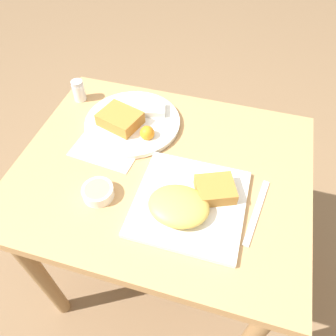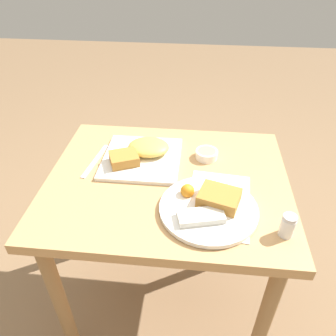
# 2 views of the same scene
# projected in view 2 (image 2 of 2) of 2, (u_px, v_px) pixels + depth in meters

# --- Properties ---
(ground_plane) EXTENTS (8.00, 8.00, 0.00)m
(ground_plane) POSITION_uv_depth(u_px,v_px,m) (168.00, 295.00, 1.55)
(ground_plane) COLOR #846647
(dining_table) EXTENTS (0.83, 0.67, 0.71)m
(dining_table) POSITION_uv_depth(u_px,v_px,m) (167.00, 202.00, 1.19)
(dining_table) COLOR tan
(dining_table) RESTS_ON ground_plane
(menu_card) EXTENTS (0.22, 0.32, 0.00)m
(menu_card) POSITION_uv_depth(u_px,v_px,m) (218.00, 203.00, 1.02)
(menu_card) COLOR beige
(menu_card) RESTS_ON dining_table
(plate_square_near) EXTENTS (0.28, 0.28, 0.06)m
(plate_square_near) POSITION_uv_depth(u_px,v_px,m) (142.00, 154.00, 1.20)
(plate_square_near) COLOR white
(plate_square_near) RESTS_ON dining_table
(plate_oval_far) EXTENTS (0.30, 0.30, 0.05)m
(plate_oval_far) POSITION_uv_depth(u_px,v_px,m) (209.00, 206.00, 0.99)
(plate_oval_far) COLOR white
(plate_oval_far) RESTS_ON menu_card
(sauce_ramekin) EXTENTS (0.08, 0.08, 0.03)m
(sauce_ramekin) POSITION_uv_depth(u_px,v_px,m) (207.00, 154.00, 1.21)
(sauce_ramekin) COLOR white
(sauce_ramekin) RESTS_ON dining_table
(salt_shaker) EXTENTS (0.04, 0.04, 0.07)m
(salt_shaker) POSITION_uv_depth(u_px,v_px,m) (287.00, 227.00, 0.90)
(salt_shaker) COLOR white
(salt_shaker) RESTS_ON dining_table
(butter_knife) EXTENTS (0.05, 0.21, 0.00)m
(butter_knife) POSITION_uv_depth(u_px,v_px,m) (95.00, 161.00, 1.20)
(butter_knife) COLOR silver
(butter_knife) RESTS_ON dining_table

